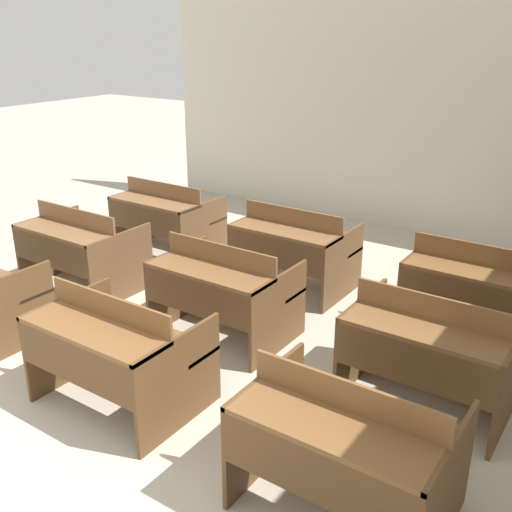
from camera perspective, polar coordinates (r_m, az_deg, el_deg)
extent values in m
cube|color=beige|center=(7.86, 13.53, 12.95)|extent=(7.00, 0.06, 2.90)
cube|color=brown|center=(5.19, -22.21, -5.20)|extent=(0.03, 0.81, 0.67)
cube|color=brown|center=(5.80, -23.00, -4.59)|extent=(1.04, 0.04, 0.04)
cube|color=#53361D|center=(4.69, -17.16, -7.40)|extent=(0.03, 0.81, 0.67)
cube|color=#53361D|center=(4.00, -7.26, -11.86)|extent=(0.03, 0.81, 0.67)
cube|color=brown|center=(4.04, -15.36, -6.84)|extent=(1.09, 0.35, 0.03)
cube|color=#53361D|center=(4.03, -16.92, -9.80)|extent=(1.04, 0.02, 0.30)
cube|color=brown|center=(4.09, -13.75, -4.74)|extent=(1.09, 0.02, 0.17)
cube|color=brown|center=(4.43, -10.46, -7.41)|extent=(1.09, 0.33, 0.03)
cube|color=#53361D|center=(4.56, -10.24, -10.31)|extent=(1.04, 0.04, 0.04)
cube|color=#53371E|center=(3.63, 0.93, -15.49)|extent=(0.03, 0.81, 0.67)
cube|color=#53371E|center=(3.31, 17.62, -21.06)|extent=(0.03, 0.81, 0.67)
cube|color=brown|center=(3.07, 7.13, -16.03)|extent=(1.09, 0.35, 0.03)
cube|color=#53371E|center=(3.06, 5.44, -20.12)|extent=(1.04, 0.02, 0.30)
cube|color=brown|center=(3.13, 8.66, -12.99)|extent=(1.09, 0.02, 0.17)
cube|color=brown|center=(3.56, 10.58, -15.26)|extent=(1.09, 0.33, 0.03)
cube|color=#53371E|center=(3.73, 10.30, -18.51)|extent=(1.04, 0.04, 0.04)
cube|color=brown|center=(6.65, -18.98, 0.99)|extent=(0.03, 0.81, 0.67)
cube|color=brown|center=(5.87, -12.64, -1.00)|extent=(0.03, 0.81, 0.67)
cube|color=brown|center=(6.01, -17.97, 2.26)|extent=(1.09, 0.35, 0.03)
cube|color=brown|center=(5.98, -19.02, 0.31)|extent=(1.04, 0.02, 0.30)
cube|color=brown|center=(6.08, -16.86, 3.59)|extent=(1.09, 0.02, 0.17)
cube|color=brown|center=(6.37, -14.44, 1.32)|extent=(1.09, 0.33, 0.03)
cube|color=brown|center=(6.46, -14.23, -0.86)|extent=(1.04, 0.04, 0.04)
cube|color=brown|center=(5.41, -7.38, -2.63)|extent=(0.03, 0.81, 0.67)
cube|color=brown|center=(4.82, 2.20, -5.54)|extent=(0.03, 0.81, 0.67)
cube|color=brown|center=(4.80, -4.59, -1.50)|extent=(1.09, 0.35, 0.03)
cube|color=brown|center=(4.75, -5.78, -3.99)|extent=(1.04, 0.02, 0.30)
cube|color=brown|center=(4.88, -3.41, 0.21)|extent=(1.09, 0.02, 0.17)
cube|color=brown|center=(5.24, -1.30, -2.36)|extent=(1.09, 0.33, 0.03)
cube|color=brown|center=(5.35, -1.28, -4.93)|extent=(1.04, 0.04, 0.04)
cube|color=#54371E|center=(4.54, 9.91, -7.70)|extent=(0.03, 0.81, 0.67)
cube|color=#54371E|center=(4.29, 23.10, -11.11)|extent=(0.03, 0.81, 0.67)
cube|color=brown|center=(4.04, 15.69, -6.92)|extent=(1.09, 0.35, 0.03)
cube|color=#54371E|center=(3.98, 14.63, -10.00)|extent=(1.04, 0.02, 0.30)
cube|color=brown|center=(4.14, 16.60, -4.75)|extent=(1.09, 0.02, 0.17)
cube|color=brown|center=(4.55, 17.38, -7.27)|extent=(1.09, 0.33, 0.03)
cube|color=#54371E|center=(4.68, 17.02, -10.10)|extent=(1.04, 0.04, 0.04)
cube|color=brown|center=(7.39, -11.37, 3.73)|extent=(0.03, 0.81, 0.67)
cube|color=brown|center=(6.70, -4.93, 2.25)|extent=(0.03, 0.81, 0.67)
cube|color=brown|center=(6.78, -9.75, 5.11)|extent=(1.09, 0.35, 0.03)
cube|color=brown|center=(6.72, -10.64, 3.40)|extent=(1.04, 0.02, 0.30)
cube|color=brown|center=(6.87, -8.85, 6.24)|extent=(1.09, 0.02, 0.17)
cube|color=brown|center=(7.18, -7.05, 4.10)|extent=(1.09, 0.33, 0.03)
cube|color=brown|center=(7.26, -6.96, 2.12)|extent=(1.04, 0.04, 0.04)
cube|color=brown|center=(6.29, -0.39, 1.05)|extent=(0.03, 0.81, 0.67)
cube|color=brown|center=(5.79, 8.29, -1.01)|extent=(0.03, 0.81, 0.67)
cube|color=brown|center=(5.73, 2.67, 2.38)|extent=(1.09, 0.35, 0.03)
cube|color=brown|center=(5.65, 1.75, 0.33)|extent=(1.04, 0.02, 0.30)
cube|color=brown|center=(5.83, 3.55, 3.75)|extent=(1.09, 0.02, 0.17)
cube|color=brown|center=(6.19, 4.93, 1.37)|extent=(1.09, 0.33, 0.03)
cube|color=brown|center=(6.29, 4.85, -0.88)|extent=(1.04, 0.04, 0.04)
cube|color=#52351C|center=(5.55, 14.87, -2.57)|extent=(0.03, 0.81, 0.67)
cube|color=brown|center=(5.09, 19.90, -1.43)|extent=(1.09, 0.35, 0.03)
cube|color=#52351C|center=(5.00, 19.15, -3.80)|extent=(1.04, 0.02, 0.30)
cube|color=brown|center=(5.20, 20.53, 0.19)|extent=(1.09, 0.02, 0.17)
cube|color=brown|center=(5.61, 20.88, -2.22)|extent=(1.09, 0.33, 0.03)
cube|color=#52351C|center=(5.71, 20.54, -4.63)|extent=(1.04, 0.04, 0.04)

